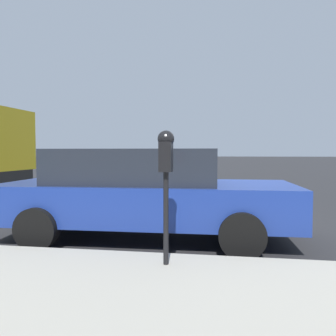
# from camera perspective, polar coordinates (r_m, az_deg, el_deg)

# --- Properties ---
(ground_plane) EXTENTS (220.00, 220.00, 0.00)m
(ground_plane) POSITION_cam_1_polar(r_m,az_deg,el_deg) (6.44, 5.22, -10.22)
(ground_plane) COLOR #2B2B2D
(parking_meter) EXTENTS (0.21, 0.19, 1.53)m
(parking_meter) POSITION_cam_1_polar(r_m,az_deg,el_deg) (3.70, -0.36, 0.98)
(parking_meter) COLOR black
(parking_meter) RESTS_ON sidewalk
(car_blue) EXTENTS (2.09, 4.80, 1.50)m
(car_blue) POSITION_cam_1_polar(r_m,az_deg,el_deg) (5.50, -4.22, -4.11)
(car_blue) COLOR navy
(car_blue) RESTS_ON ground_plane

